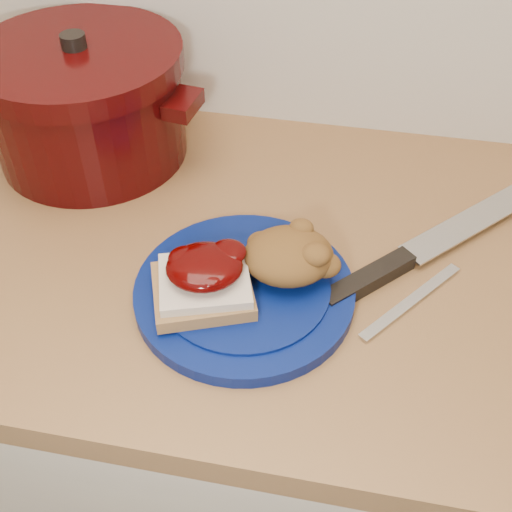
% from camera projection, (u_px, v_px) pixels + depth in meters
% --- Properties ---
extents(base_cabinet, '(4.00, 0.60, 0.86)m').
position_uv_depth(base_cabinet, '(238.00, 434.00, 1.15)').
color(base_cabinet, beige).
rests_on(base_cabinet, floor).
extents(plate, '(0.32, 0.32, 0.02)m').
position_uv_depth(plate, '(244.00, 292.00, 0.75)').
color(plate, '#061454').
rests_on(plate, wood_countertop).
extents(sandwich, '(0.14, 0.13, 0.05)m').
position_uv_depth(sandwich, '(204.00, 280.00, 0.71)').
color(sandwich, olive).
rests_on(sandwich, plate).
extents(stuffing_mound, '(0.12, 0.11, 0.05)m').
position_uv_depth(stuffing_mound, '(289.00, 256.00, 0.74)').
color(stuffing_mound, brown).
rests_on(stuffing_mound, plate).
extents(chef_knife, '(0.27, 0.28, 0.02)m').
position_uv_depth(chef_knife, '(397.00, 263.00, 0.78)').
color(chef_knife, black).
rests_on(chef_knife, wood_countertop).
extents(butter_knife, '(0.11, 0.14, 0.00)m').
position_uv_depth(butter_knife, '(411.00, 301.00, 0.75)').
color(butter_knife, silver).
rests_on(butter_knife, wood_countertop).
extents(dutch_oven, '(0.35, 0.32, 0.18)m').
position_uv_depth(dutch_oven, '(86.00, 102.00, 0.91)').
color(dutch_oven, black).
rests_on(dutch_oven, wood_countertop).
extents(pepper_grinder, '(0.06, 0.06, 0.13)m').
position_uv_depth(pepper_grinder, '(35.00, 99.00, 0.95)').
color(pepper_grinder, black).
rests_on(pepper_grinder, wood_countertop).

